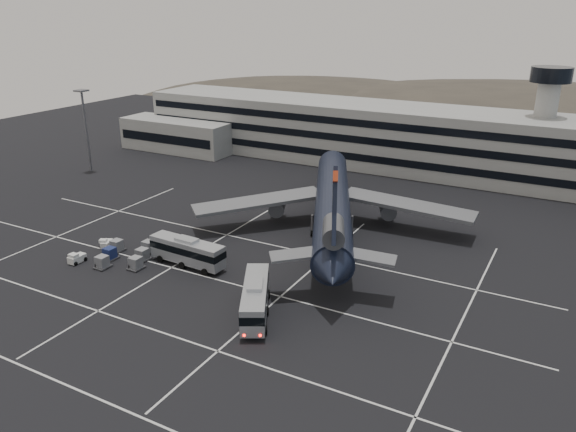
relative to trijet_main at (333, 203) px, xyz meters
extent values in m
plane|color=black|center=(-8.85, -26.96, -5.25)|extent=(260.00, 260.00, 0.00)
cube|color=silver|center=(-8.85, -48.96, -5.24)|extent=(90.00, 0.25, 0.01)
cube|color=silver|center=(-8.85, -36.96, -5.24)|extent=(90.00, 0.25, 0.01)
cube|color=silver|center=(-8.85, -22.96, -5.24)|extent=(90.00, 0.25, 0.01)
cube|color=silver|center=(-8.85, -8.96, -5.24)|extent=(90.00, 0.25, 0.01)
cube|color=silver|center=(-38.85, -20.96, -5.24)|extent=(0.25, 55.00, 0.01)
cube|color=silver|center=(-14.85, -20.96, -5.24)|extent=(0.25, 55.00, 0.01)
cube|color=silver|center=(3.15, -20.96, -5.24)|extent=(0.25, 55.00, 0.01)
cube|color=silver|center=(25.15, -20.96, -5.24)|extent=(0.25, 55.00, 0.01)
cube|color=gray|center=(-8.85, 45.04, 1.75)|extent=(120.00, 18.00, 14.00)
cube|color=black|center=(-8.85, 35.99, -1.75)|extent=(118.00, 0.20, 1.60)
cube|color=black|center=(-8.85, 35.99, 2.25)|extent=(118.00, 0.20, 1.60)
cube|color=black|center=(-8.85, 35.99, 5.95)|extent=(118.00, 0.20, 1.60)
cube|color=gray|center=(-58.85, 33.04, -1.25)|extent=(30.00, 10.00, 8.00)
cylinder|color=gray|center=(26.15, 47.04, 5.75)|extent=(4.40, 4.40, 22.00)
cylinder|color=black|center=(26.15, 47.04, 17.25)|extent=(8.00, 8.00, 3.00)
ellipsoid|color=#38332B|center=(-68.85, 143.04, -15.75)|extent=(196.00, 140.00, 32.00)
ellipsoid|color=#38332B|center=(21.15, 143.04, -18.75)|extent=(252.00, 180.00, 44.00)
cylinder|color=slate|center=(-63.85, 8.04, 3.75)|extent=(0.50, 0.50, 18.00)
cube|color=slate|center=(-63.85, 8.04, 12.85)|extent=(2.40, 2.40, 0.35)
cylinder|color=black|center=(-0.21, 0.46, -0.05)|extent=(24.89, 46.04, 5.60)
cone|color=black|center=(-11.01, 24.33, -0.05)|extent=(6.96, 6.41, 5.60)
cone|color=black|center=(10.72, -23.69, -0.05)|extent=(6.65, 6.63, 5.04)
cube|color=black|center=(9.27, -20.50, 7.35)|extent=(4.36, 8.84, 10.97)
cube|color=red|center=(9.89, -21.86, 11.55)|extent=(1.83, 3.17, 2.24)
cylinder|color=#595B60|center=(9.07, -20.04, 4.05)|extent=(4.93, 6.58, 2.70)
cube|color=slate|center=(5.04, -21.32, 0.55)|extent=(7.94, 7.03, 0.87)
cube|color=slate|center=(12.69, -17.85, 0.55)|extent=(8.02, 4.73, 0.87)
cube|color=slate|center=(-12.42, -2.87, -0.85)|extent=(19.17, 19.71, 1.75)
cylinder|color=#595B60|center=(-10.92, 1.10, -2.55)|extent=(4.73, 6.12, 2.70)
cube|color=slate|center=(10.36, 7.43, -0.85)|extent=(22.21, 6.40, 1.75)
cylinder|color=#595B60|center=(6.39, 8.93, -2.55)|extent=(4.73, 6.12, 2.70)
cylinder|color=slate|center=(-6.54, 14.45, -3.05)|extent=(0.44, 0.44, 3.00)
cylinder|color=black|center=(-6.54, 14.45, -4.70)|extent=(0.91, 1.21, 1.10)
cylinder|color=slate|center=(-2.30, -2.68, -3.05)|extent=(0.44, 0.44, 3.00)
cylinder|color=black|center=(-2.30, -2.68, -4.70)|extent=(0.91, 1.21, 1.10)
cylinder|color=slate|center=(3.53, -0.04, -3.05)|extent=(0.44, 0.44, 3.00)
cylinder|color=black|center=(3.53, -0.04, -4.70)|extent=(0.91, 1.21, 1.10)
cube|color=#9EA1A6|center=(2.72, -28.38, -2.95)|extent=(8.30, 12.19, 3.36)
cube|color=black|center=(2.72, -28.38, -2.55)|extent=(8.38, 12.27, 1.06)
cube|color=#9EA1A6|center=(2.72, -28.38, -1.07)|extent=(3.17, 3.81, 0.39)
cylinder|color=black|center=(3.53, -32.85, -4.71)|extent=(0.82, 1.12, 1.08)
cylinder|color=black|center=(6.00, -31.53, -4.71)|extent=(0.82, 1.12, 1.08)
cylinder|color=black|center=(1.49, -29.05, -4.71)|extent=(0.82, 1.12, 1.08)
cylinder|color=black|center=(3.96, -27.72, -4.71)|extent=(0.82, 1.12, 1.08)
cylinder|color=black|center=(-0.55, -25.24, -4.71)|extent=(0.82, 1.12, 1.08)
cylinder|color=black|center=(1.92, -23.92, -4.71)|extent=(0.82, 1.12, 1.08)
cube|color=#FF0C05|center=(4.85, -34.26, -4.24)|extent=(0.29, 0.21, 0.25)
cube|color=#FF0C05|center=(6.43, -33.41, -4.24)|extent=(0.29, 0.21, 0.25)
cube|color=#9EA1A6|center=(-13.23, -21.15, -3.03)|extent=(12.05, 3.27, 3.25)
cube|color=black|center=(-13.23, -21.15, -2.63)|extent=(12.11, 3.33, 1.03)
cube|color=#9EA1A6|center=(-13.23, -21.15, -1.20)|extent=(3.33, 1.89, 0.38)
cylinder|color=black|center=(-9.12, -22.70, -4.73)|extent=(1.06, 0.40, 1.04)
cylinder|color=black|center=(-9.00, -19.99, -4.73)|extent=(1.06, 0.40, 1.04)
cylinder|color=black|center=(-13.29, -22.51, -4.73)|extent=(1.06, 0.40, 1.04)
cylinder|color=black|center=(-13.17, -19.80, -4.73)|extent=(1.06, 0.40, 1.04)
cylinder|color=black|center=(-17.47, -22.31, -4.73)|extent=(1.06, 0.40, 1.04)
cylinder|color=black|center=(-17.34, -19.60, -4.73)|extent=(1.06, 0.40, 1.04)
cube|color=silver|center=(-28.10, -28.21, -4.63)|extent=(1.38, 2.50, 1.02)
cube|color=silver|center=(-28.11, -28.78, -3.95)|extent=(1.25, 1.03, 0.57)
cylinder|color=black|center=(-28.73, -29.11, -4.93)|extent=(0.25, 0.64, 0.63)
cylinder|color=black|center=(-27.49, -29.12, -4.93)|extent=(0.25, 0.64, 0.63)
cylinder|color=black|center=(-28.72, -27.30, -4.93)|extent=(0.25, 0.64, 0.63)
cylinder|color=black|center=(-27.47, -27.31, -4.93)|extent=(0.25, 0.64, 0.63)
cube|color=silver|center=(-28.53, -21.96, -4.70)|extent=(1.96, 2.50, 0.90)
cube|color=silver|center=(-28.33, -22.43, -4.10)|extent=(1.36, 1.26, 0.50)
cylinder|color=black|center=(-28.73, -22.91, -4.97)|extent=(0.42, 0.60, 0.56)
cylinder|color=black|center=(-27.71, -22.49, -4.97)|extent=(0.42, 0.60, 0.56)
cylinder|color=black|center=(-29.34, -21.44, -4.97)|extent=(0.42, 0.60, 0.56)
cylinder|color=black|center=(-28.33, -21.01, -4.97)|extent=(0.42, 0.60, 0.56)
cube|color=#2D2D30|center=(-23.51, -27.73, -5.09)|extent=(2.60, 2.75, 0.18)
cylinder|color=black|center=(-23.51, -27.73, -5.15)|extent=(0.10, 0.20, 0.20)
cube|color=gray|center=(-23.51, -27.73, -4.22)|extent=(2.02, 2.02, 1.58)
cube|color=#2D2D30|center=(-19.02, -25.70, -5.09)|extent=(2.60, 2.75, 0.18)
cylinder|color=black|center=(-19.02, -25.70, -5.15)|extent=(0.10, 0.20, 0.20)
cube|color=gray|center=(-19.02, -25.70, -4.22)|extent=(2.02, 2.02, 1.58)
cube|color=#2D2D30|center=(-24.72, -25.04, -5.09)|extent=(2.60, 2.75, 0.18)
cylinder|color=black|center=(-24.72, -25.04, -5.15)|extent=(0.10, 0.20, 0.20)
cube|color=navy|center=(-24.72, -25.04, -4.22)|extent=(2.02, 2.02, 1.58)
cube|color=#2D2D30|center=(-20.24, -23.01, -5.09)|extent=(2.60, 2.75, 0.18)
cylinder|color=black|center=(-20.24, -23.01, -5.15)|extent=(0.10, 0.20, 0.20)
cube|color=gray|center=(-20.24, -23.01, -4.22)|extent=(2.02, 2.02, 1.58)
cube|color=#2D2D30|center=(-25.94, -22.35, -5.09)|extent=(2.60, 2.75, 0.18)
cylinder|color=black|center=(-25.94, -22.35, -5.15)|extent=(0.10, 0.20, 0.20)
cube|color=gray|center=(-25.94, -22.35, -4.22)|extent=(2.02, 2.02, 1.58)
cube|color=#2D2D30|center=(-21.45, -20.32, -5.09)|extent=(2.60, 2.75, 0.18)
cylinder|color=black|center=(-21.45, -20.32, -5.15)|extent=(0.10, 0.20, 0.20)
cube|color=gray|center=(-21.45, -20.32, -4.22)|extent=(2.02, 2.02, 1.58)
camera|label=1|loc=(34.80, -79.04, 30.02)|focal=35.00mm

